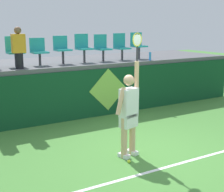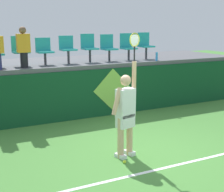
{
  "view_description": "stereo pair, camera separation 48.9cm",
  "coord_description": "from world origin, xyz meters",
  "px_view_note": "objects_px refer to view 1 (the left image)",
  "views": [
    {
      "loc": [
        -4.05,
        -5.41,
        2.74
      ],
      "look_at": [
        -0.22,
        1.08,
        1.06
      ],
      "focal_mm": 53.25,
      "sensor_mm": 36.0,
      "label": 1
    },
    {
      "loc": [
        -3.62,
        -5.65,
        2.74
      ],
      "look_at": [
        -0.22,
        1.08,
        1.06
      ],
      "focal_mm": 53.25,
      "sensor_mm": 36.0,
      "label": 2
    }
  ],
  "objects_px": {
    "water_bottle": "(150,56)",
    "stadium_chair_6": "(121,45)",
    "stadium_chair_1": "(15,50)",
    "stadium_chair_4": "(83,46)",
    "stadium_chair_2": "(39,50)",
    "stadium_chair_5": "(102,46)",
    "tennis_ball": "(129,161)",
    "stadium_chair_7": "(138,44)",
    "tennis_player": "(129,111)",
    "spectator_1": "(19,47)",
    "stadium_chair_3": "(62,48)"
  },
  "relations": [
    {
      "from": "tennis_player",
      "to": "spectator_1",
      "type": "relative_size",
      "value": 2.32
    },
    {
      "from": "stadium_chair_1",
      "to": "stadium_chair_6",
      "type": "bearing_deg",
      "value": 0.08
    },
    {
      "from": "stadium_chair_6",
      "to": "stadium_chair_4",
      "type": "bearing_deg",
      "value": -179.82
    },
    {
      "from": "stadium_chair_2",
      "to": "stadium_chair_7",
      "type": "height_order",
      "value": "stadium_chair_7"
    },
    {
      "from": "stadium_chair_3",
      "to": "stadium_chair_6",
      "type": "relative_size",
      "value": 0.95
    },
    {
      "from": "water_bottle",
      "to": "stadium_chair_7",
      "type": "distance_m",
      "value": 0.74
    },
    {
      "from": "stadium_chair_1",
      "to": "stadium_chair_4",
      "type": "height_order",
      "value": "stadium_chair_4"
    },
    {
      "from": "stadium_chair_4",
      "to": "tennis_ball",
      "type": "bearing_deg",
      "value": -103.66
    },
    {
      "from": "stadium_chair_3",
      "to": "spectator_1",
      "type": "distance_m",
      "value": 1.45
    },
    {
      "from": "stadium_chair_2",
      "to": "stadium_chair_7",
      "type": "relative_size",
      "value": 0.88
    },
    {
      "from": "stadium_chair_7",
      "to": "spectator_1",
      "type": "distance_m",
      "value": 4.13
    },
    {
      "from": "water_bottle",
      "to": "stadium_chair_5",
      "type": "distance_m",
      "value": 1.58
    },
    {
      "from": "water_bottle",
      "to": "stadium_chair_6",
      "type": "relative_size",
      "value": 0.31
    },
    {
      "from": "stadium_chair_3",
      "to": "stadium_chair_5",
      "type": "height_order",
      "value": "stadium_chair_5"
    },
    {
      "from": "stadium_chair_1",
      "to": "stadium_chair_2",
      "type": "relative_size",
      "value": 1.08
    },
    {
      "from": "stadium_chair_3",
      "to": "stadium_chair_4",
      "type": "xyz_separation_m",
      "value": [
        0.69,
        0.0,
        0.02
      ]
    },
    {
      "from": "stadium_chair_1",
      "to": "stadium_chair_2",
      "type": "xyz_separation_m",
      "value": [
        0.68,
        -0.0,
        -0.03
      ]
    },
    {
      "from": "stadium_chair_1",
      "to": "stadium_chair_3",
      "type": "xyz_separation_m",
      "value": [
        1.38,
        -0.0,
        0.0
      ]
    },
    {
      "from": "water_bottle",
      "to": "tennis_player",
      "type": "bearing_deg",
      "value": -132.55
    },
    {
      "from": "stadium_chair_5",
      "to": "stadium_chair_6",
      "type": "xyz_separation_m",
      "value": [
        0.7,
        0.0,
        0.01
      ]
    },
    {
      "from": "stadium_chair_7",
      "to": "spectator_1",
      "type": "bearing_deg",
      "value": -174.09
    },
    {
      "from": "tennis_player",
      "to": "stadium_chair_6",
      "type": "height_order",
      "value": "tennis_player"
    },
    {
      "from": "stadium_chair_3",
      "to": "spectator_1",
      "type": "relative_size",
      "value": 0.75
    },
    {
      "from": "stadium_chair_5",
      "to": "stadium_chair_7",
      "type": "height_order",
      "value": "stadium_chair_7"
    },
    {
      "from": "stadium_chair_3",
      "to": "stadium_chair_5",
      "type": "xyz_separation_m",
      "value": [
        1.35,
        0.01,
        -0.01
      ]
    },
    {
      "from": "water_bottle",
      "to": "stadium_chair_7",
      "type": "xyz_separation_m",
      "value": [
        -0.03,
        0.65,
        0.36
      ]
    },
    {
      "from": "stadium_chair_5",
      "to": "stadium_chair_1",
      "type": "bearing_deg",
      "value": -179.96
    },
    {
      "from": "water_bottle",
      "to": "stadium_chair_1",
      "type": "xyz_separation_m",
      "value": [
        -4.14,
        0.65,
        0.33
      ]
    },
    {
      "from": "tennis_player",
      "to": "stadium_chair_3",
      "type": "distance_m",
      "value": 3.91
    },
    {
      "from": "stadium_chair_6",
      "to": "water_bottle",
      "type": "bearing_deg",
      "value": -43.02
    },
    {
      "from": "tennis_player",
      "to": "stadium_chair_4",
      "type": "height_order",
      "value": "tennis_player"
    },
    {
      "from": "stadium_chair_7",
      "to": "spectator_1",
      "type": "xyz_separation_m",
      "value": [
        -4.11,
        -0.42,
        0.07
      ]
    },
    {
      "from": "tennis_player",
      "to": "water_bottle",
      "type": "relative_size",
      "value": 9.43
    },
    {
      "from": "stadium_chair_7",
      "to": "tennis_ball",
      "type": "bearing_deg",
      "value": -126.49
    },
    {
      "from": "stadium_chair_7",
      "to": "spectator_1",
      "type": "height_order",
      "value": "spectator_1"
    },
    {
      "from": "stadium_chair_5",
      "to": "stadium_chair_7",
      "type": "relative_size",
      "value": 0.95
    },
    {
      "from": "stadium_chair_2",
      "to": "stadium_chair_6",
      "type": "xyz_separation_m",
      "value": [
        2.76,
        0.01,
        0.03
      ]
    },
    {
      "from": "water_bottle",
      "to": "stadium_chair_3",
      "type": "xyz_separation_m",
      "value": [
        -2.76,
        0.64,
        0.33
      ]
    },
    {
      "from": "stadium_chair_4",
      "to": "stadium_chair_6",
      "type": "bearing_deg",
      "value": 0.18
    },
    {
      "from": "stadium_chair_1",
      "to": "stadium_chair_7",
      "type": "bearing_deg",
      "value": 0.01
    },
    {
      "from": "tennis_player",
      "to": "spectator_1",
      "type": "height_order",
      "value": "spectator_1"
    },
    {
      "from": "water_bottle",
      "to": "stadium_chair_2",
      "type": "height_order",
      "value": "stadium_chair_2"
    },
    {
      "from": "stadium_chair_3",
      "to": "stadium_chair_7",
      "type": "xyz_separation_m",
      "value": [
        2.73,
        0.01,
        0.02
      ]
    },
    {
      "from": "water_bottle",
      "to": "spectator_1",
      "type": "height_order",
      "value": "spectator_1"
    },
    {
      "from": "stadium_chair_1",
      "to": "stadium_chair_7",
      "type": "distance_m",
      "value": 4.11
    },
    {
      "from": "tennis_player",
      "to": "stadium_chair_5",
      "type": "distance_m",
      "value": 4.18
    },
    {
      "from": "stadium_chair_2",
      "to": "stadium_chair_4",
      "type": "bearing_deg",
      "value": 0.17
    },
    {
      "from": "tennis_player",
      "to": "tennis_ball",
      "type": "bearing_deg",
      "value": -120.99
    },
    {
      "from": "stadium_chair_1",
      "to": "spectator_1",
      "type": "height_order",
      "value": "spectator_1"
    },
    {
      "from": "tennis_player",
      "to": "stadium_chair_5",
      "type": "xyz_separation_m",
      "value": [
        1.47,
        3.78,
        1.03
      ]
    }
  ]
}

